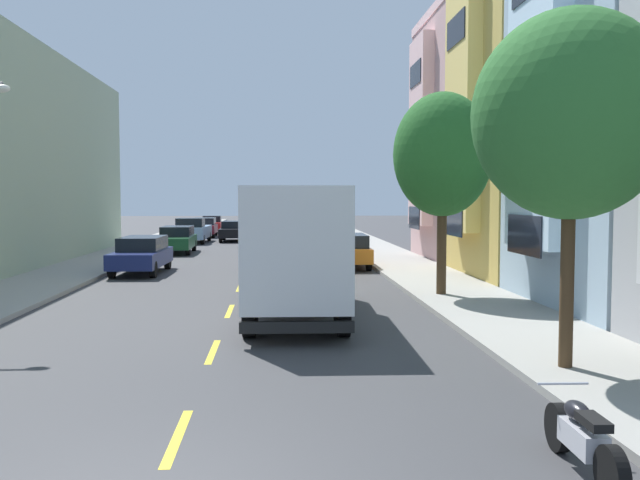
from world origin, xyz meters
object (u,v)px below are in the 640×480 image
at_px(delivery_box_truck, 296,244).
at_px(parked_pickup_silver, 319,230).
at_px(parked_wagon_forest, 177,239).
at_px(parked_wagon_burgundy, 205,227).
at_px(parked_hatchback_red, 212,224).
at_px(parked_wagon_navy, 142,254).
at_px(street_tree_second, 443,155).
at_px(parked_hatchback_teal, 327,236).
at_px(parked_motorcycle, 583,439).
at_px(parked_pickup_sky, 193,231).
at_px(street_tree_nearest, 571,115).
at_px(parked_wagon_champagne, 311,224).
at_px(moving_black_sedan, 233,231).
at_px(parked_wagon_orange, 347,249).

height_order(delivery_box_truck, parked_pickup_silver, delivery_box_truck).
relative_size(parked_wagon_forest, parked_wagon_burgundy, 1.00).
height_order(delivery_box_truck, parked_hatchback_red, delivery_box_truck).
bearing_deg(delivery_box_truck, parked_wagon_navy, 119.24).
bearing_deg(street_tree_second, parked_wagon_forest, 120.65).
bearing_deg(parked_hatchback_red, parked_hatchback_teal, -65.14).
bearing_deg(parked_motorcycle, parked_pickup_sky, 102.90).
relative_size(parked_hatchback_red, parked_wagon_burgundy, 0.85).
bearing_deg(street_tree_nearest, street_tree_second, 90.00).
bearing_deg(parked_wagon_champagne, street_tree_nearest, -87.55).
height_order(parked_pickup_sky, moving_black_sedan, parked_pickup_sky).
relative_size(street_tree_second, parked_wagon_burgundy, 1.31).
height_order(street_tree_second, parked_hatchback_red, street_tree_second).
bearing_deg(parked_wagon_burgundy, street_tree_nearest, -75.95).
xyz_separation_m(delivery_box_truck, moving_black_sedan, (-3.60, 31.57, -1.17)).
height_order(delivery_box_truck, parked_wagon_forest, delivery_box_truck).
bearing_deg(parked_wagon_forest, parked_wagon_navy, -89.78).
height_order(parked_wagon_burgundy, parked_pickup_silver, parked_pickup_silver).
bearing_deg(parked_hatchback_red, parked_wagon_orange, -73.76).
relative_size(parked_hatchback_red, parked_wagon_champagne, 0.86).
distance_m(delivery_box_truck, parked_hatchback_red, 43.40).
bearing_deg(street_tree_second, parked_wagon_champagne, 93.02).
xyz_separation_m(parked_hatchback_red, parked_wagon_forest, (0.08, -21.79, 0.05)).
relative_size(parked_hatchback_red, parked_wagon_forest, 0.85).
xyz_separation_m(delivery_box_truck, parked_hatchback_teal, (2.55, 24.08, -1.16)).
bearing_deg(street_tree_nearest, parked_motorcycle, -110.92).
height_order(street_tree_nearest, parked_wagon_burgundy, street_tree_nearest).
height_order(parked_pickup_silver, moving_black_sedan, parked_pickup_silver).
relative_size(parked_hatchback_red, parked_wagon_navy, 0.85).
height_order(parked_hatchback_red, parked_pickup_silver, parked_pickup_silver).
relative_size(parked_wagon_burgundy, parked_pickup_sky, 0.89).
height_order(delivery_box_truck, parked_wagon_champagne, delivery_box_truck).
height_order(parked_hatchback_red, parked_wagon_burgundy, same).
bearing_deg(parked_wagon_orange, street_tree_second, -78.38).
bearing_deg(parked_pickup_silver, parked_pickup_sky, -177.05).
distance_m(parked_hatchback_teal, parked_motorcycle, 34.57).
height_order(delivery_box_truck, parked_wagon_orange, delivery_box_truck).
distance_m(parked_wagon_champagne, parked_wagon_navy, 33.10).
distance_m(parked_pickup_sky, parked_motorcycle, 41.41).
distance_m(street_tree_nearest, parked_pickup_sky, 37.84).
distance_m(street_tree_second, parked_pickup_sky, 29.15).
height_order(parked_pickup_sky, parked_hatchback_teal, parked_pickup_sky).
xyz_separation_m(street_tree_second, parked_wagon_burgundy, (-10.82, 34.01, -3.63)).
xyz_separation_m(street_tree_second, moving_black_sedan, (-8.20, 28.49, -3.68)).
relative_size(parked_hatchback_red, parked_pickup_sky, 0.76).
distance_m(street_tree_nearest, street_tree_second, 9.25).
relative_size(delivery_box_truck, parked_wagon_orange, 1.71).
relative_size(parked_wagon_forest, parked_pickup_sky, 0.89).
height_order(parked_wagon_champagne, moving_black_sedan, parked_wagon_champagne).
relative_size(parked_wagon_burgundy, parked_hatchback_teal, 1.17).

